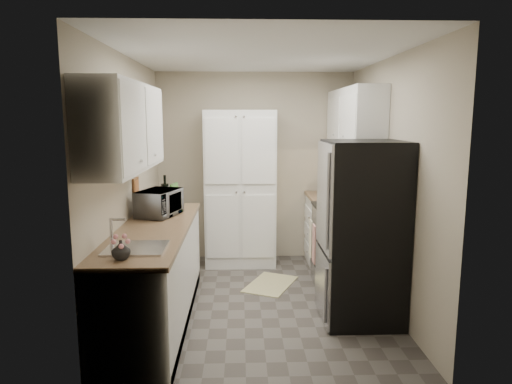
{
  "coord_description": "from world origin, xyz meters",
  "views": [
    {
      "loc": [
        -0.19,
        -4.52,
        1.9
      ],
      "look_at": [
        -0.04,
        0.15,
        1.14
      ],
      "focal_mm": 32.0,
      "sensor_mm": 36.0,
      "label": 1
    }
  ],
  "objects_px": {
    "pantry_cabinet": "(240,189)",
    "toaster_oven": "(335,185)",
    "refrigerator": "(362,232)",
    "electric_range": "(345,246)",
    "wine_bottle": "(165,192)",
    "microwave": "(159,203)"
  },
  "relations": [
    {
      "from": "pantry_cabinet",
      "to": "toaster_oven",
      "type": "height_order",
      "value": "pantry_cabinet"
    },
    {
      "from": "pantry_cabinet",
      "to": "refrigerator",
      "type": "xyz_separation_m",
      "value": [
        1.14,
        -1.73,
        -0.15
      ]
    },
    {
      "from": "electric_range",
      "to": "wine_bottle",
      "type": "height_order",
      "value": "wine_bottle"
    },
    {
      "from": "electric_range",
      "to": "microwave",
      "type": "distance_m",
      "value": 2.1
    },
    {
      "from": "refrigerator",
      "to": "microwave",
      "type": "bearing_deg",
      "value": 167.05
    },
    {
      "from": "pantry_cabinet",
      "to": "toaster_oven",
      "type": "xyz_separation_m",
      "value": [
        1.24,
        0.02,
        0.03
      ]
    },
    {
      "from": "pantry_cabinet",
      "to": "electric_range",
      "type": "relative_size",
      "value": 1.77
    },
    {
      "from": "wine_bottle",
      "to": "toaster_oven",
      "type": "bearing_deg",
      "value": 21.37
    },
    {
      "from": "electric_range",
      "to": "toaster_oven",
      "type": "relative_size",
      "value": 2.86
    },
    {
      "from": "microwave",
      "to": "pantry_cabinet",
      "type": "bearing_deg",
      "value": -15.17
    },
    {
      "from": "pantry_cabinet",
      "to": "refrigerator",
      "type": "distance_m",
      "value": 2.07
    },
    {
      "from": "refrigerator",
      "to": "electric_range",
      "type": "bearing_deg",
      "value": 87.52
    },
    {
      "from": "refrigerator",
      "to": "toaster_oven",
      "type": "height_order",
      "value": "refrigerator"
    },
    {
      "from": "electric_range",
      "to": "wine_bottle",
      "type": "xyz_separation_m",
      "value": [
        -2.01,
        0.14,
        0.6
      ]
    },
    {
      "from": "toaster_oven",
      "to": "refrigerator",
      "type": "bearing_deg",
      "value": -71.61
    },
    {
      "from": "wine_bottle",
      "to": "toaster_oven",
      "type": "distance_m",
      "value": 2.23
    },
    {
      "from": "electric_range",
      "to": "refrigerator",
      "type": "xyz_separation_m",
      "value": [
        -0.03,
        -0.8,
        0.37
      ]
    },
    {
      "from": "electric_range",
      "to": "refrigerator",
      "type": "height_order",
      "value": "refrigerator"
    },
    {
      "from": "electric_range",
      "to": "refrigerator",
      "type": "relative_size",
      "value": 0.66
    },
    {
      "from": "refrigerator",
      "to": "toaster_oven",
      "type": "distance_m",
      "value": 1.76
    },
    {
      "from": "toaster_oven",
      "to": "microwave",
      "type": "bearing_deg",
      "value": -126.11
    },
    {
      "from": "refrigerator",
      "to": "wine_bottle",
      "type": "height_order",
      "value": "refrigerator"
    }
  ]
}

